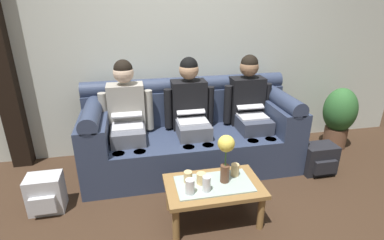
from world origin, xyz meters
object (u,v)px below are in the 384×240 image
object	(u,v)px
backpack_right	(319,159)
cup_far_center	(201,178)
person_left	(127,115)
cup_far_right	(190,187)
backpack_left	(46,194)
flower_vase	(226,151)
person_right	(250,106)
person_middle	(191,110)
potted_plant	(339,115)
cup_far_left	(188,177)
cup_near_right	(206,184)
cup_near_left	(235,170)
couch	(191,134)
coffee_table	(214,189)

from	to	relation	value
backpack_right	cup_far_center	bearing A→B (deg)	-161.95
person_left	cup_far_right	distance (m)	1.18
cup_far_center	backpack_left	distance (m)	1.41
flower_vase	person_right	bearing A→B (deg)	58.42
person_middle	person_right	xyz separation A→B (m)	(0.68, -0.00, 0.00)
cup_far_right	backpack_right	xyz separation A→B (m)	(1.55, 0.58, -0.26)
person_left	person_middle	size ratio (longest dim) A/B	1.00
potted_plant	cup_far_left	bearing A→B (deg)	-155.85
potted_plant	person_middle	bearing A→B (deg)	-178.41
person_left	cup_far_left	size ratio (longest dim) A/B	12.45
cup_far_center	person_left	bearing A→B (deg)	121.68
cup_near_right	cup_far_left	distance (m)	0.19
cup_far_left	cup_far_right	world-z (taller)	cup_far_right
person_right	cup_far_center	size ratio (longest dim) A/B	12.89
person_middle	potted_plant	distance (m)	1.93
cup_far_left	backpack_right	world-z (taller)	cup_far_left
cup_near_left	backpack_left	xyz separation A→B (m)	(-1.65, 0.33, -0.24)
cup_near_left	cup_far_right	size ratio (longest dim) A/B	0.86
flower_vase	cup_near_right	xyz separation A→B (m)	(-0.18, -0.10, -0.22)
couch	backpack_right	distance (m)	1.43
person_left	cup_far_right	bearing A→B (deg)	-66.44
person_left	backpack_left	bearing A→B (deg)	-143.83
potted_plant	backpack_right	bearing A→B (deg)	-137.94
cup_near_left	potted_plant	world-z (taller)	potted_plant
backpack_left	potted_plant	bearing A→B (deg)	10.22
cup_near_left	backpack_left	bearing A→B (deg)	168.68
coffee_table	cup_far_center	size ratio (longest dim) A/B	8.52
flower_vase	cup_near_right	bearing A→B (deg)	-151.98
person_middle	person_left	bearing A→B (deg)	-179.97
cup_near_right	flower_vase	bearing A→B (deg)	28.02
coffee_table	flower_vase	bearing A→B (deg)	4.98
person_middle	flower_vase	bearing A→B (deg)	-84.26
person_right	cup_far_right	bearing A→B (deg)	-130.55
cup_far_left	cup_far_right	bearing A→B (deg)	-95.52
couch	cup_near_left	size ratio (longest dim) A/B	21.29
person_left	cup_far_center	world-z (taller)	person_left
cup_near_right	potted_plant	size ratio (longest dim) A/B	0.17
potted_plant	couch	bearing A→B (deg)	-178.52
flower_vase	potted_plant	distance (m)	2.09
flower_vase	cup_far_right	bearing A→B (deg)	-162.06
couch	cup_far_center	world-z (taller)	couch
flower_vase	cup_far_right	size ratio (longest dim) A/B	3.39
cup_far_right	cup_far_left	bearing A→B (deg)	84.48
couch	coffee_table	xyz separation A→B (m)	(-0.00, -0.96, -0.07)
person_middle	flower_vase	world-z (taller)	person_middle
person_middle	cup_near_right	distance (m)	1.08
person_left	coffee_table	distance (m)	1.23
coffee_table	cup_far_right	world-z (taller)	cup_far_right
flower_vase	cup_far_left	world-z (taller)	flower_vase
cup_far_center	backpack_left	xyz separation A→B (m)	(-1.33, 0.39, -0.24)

